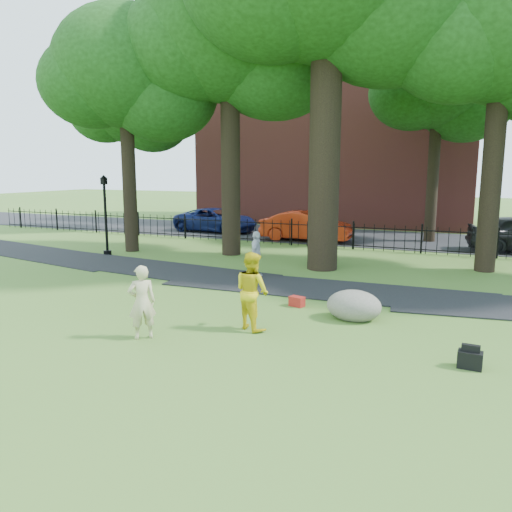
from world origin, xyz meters
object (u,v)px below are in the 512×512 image
at_px(woman, 142,302).
at_px(man, 252,291).
at_px(boulder, 354,304).
at_px(red_sedan, 306,226).
at_px(lamppost, 106,216).

relative_size(woman, man, 0.90).
height_order(boulder, red_sedan, red_sedan).
xyz_separation_m(man, boulder, (1.99, 1.69, -0.51)).
bearing_deg(man, lamppost, -5.50).
bearing_deg(woman, red_sedan, -129.23).
bearing_deg(woman, lamppost, -90.43).
xyz_separation_m(lamppost, red_sedan, (6.54, 7.38, -0.91)).
bearing_deg(boulder, woman, -140.06).
bearing_deg(red_sedan, lamppost, 134.86).
xyz_separation_m(man, red_sedan, (-3.30, 14.06, -0.14)).
relative_size(boulder, lamppost, 0.39).
bearing_deg(boulder, man, -139.65).
distance_m(woman, red_sedan, 15.69).
bearing_deg(lamppost, woman, -39.32).
xyz_separation_m(boulder, lamppost, (-11.83, 4.99, 1.28)).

